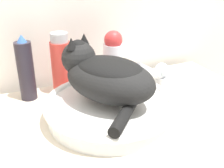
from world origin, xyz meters
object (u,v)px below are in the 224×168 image
Objects in this scene: cat at (105,75)px; shampoo_bottle_tall at (61,65)px; faucet at (158,76)px; hairspray_can_black at (26,70)px; lotion_bottle_white at (113,58)px.

shampoo_bottle_tall is at bearing -12.72° from cat.
faucet is 0.40m from hairspray_can_black.
cat is at bearing -69.97° from shampoo_bottle_tall.
lotion_bottle_white is (-0.09, 0.13, 0.03)m from faucet.
faucet is at bearing -26.14° from shampoo_bottle_tall.
cat is at bearing -119.10° from lotion_bottle_white.
cat is 1.62× the size of hairspray_can_black.
lotion_bottle_white is 0.18m from shampoo_bottle_tall.
shampoo_bottle_tall is at bearing -45.84° from faucet.
hairspray_can_black is (-0.37, 0.13, 0.03)m from faucet.
faucet is at bearing -106.44° from cat.
faucet is 0.72× the size of shampoo_bottle_tall.
cat is 1.67× the size of shampoo_bottle_tall.
shampoo_bottle_tall is (-0.18, 0.00, 0.00)m from lotion_bottle_white.
lotion_bottle_white is 0.91× the size of hairspray_can_black.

